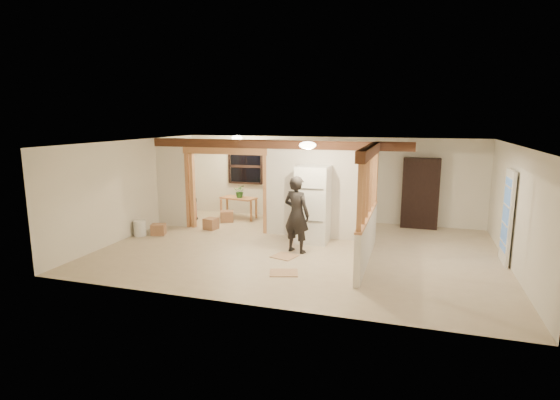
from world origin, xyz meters
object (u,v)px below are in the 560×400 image
(bookshelf, at_px, (420,193))
(shop_vac, at_px, (189,209))
(woman, at_px, (297,214))
(work_table, at_px, (239,208))
(refrigerator, at_px, (313,204))

(bookshelf, bearing_deg, shop_vac, -170.99)
(woman, distance_m, work_table, 3.80)
(refrigerator, bearing_deg, shop_vac, 163.73)
(woman, distance_m, shop_vac, 4.54)
(refrigerator, xyz_separation_m, work_table, (-2.74, 1.79, -0.62))
(shop_vac, relative_size, bookshelf, 0.34)
(refrigerator, bearing_deg, bookshelf, 41.64)
(shop_vac, distance_m, bookshelf, 6.77)
(work_table, height_order, shop_vac, same)
(work_table, height_order, bookshelf, bookshelf)
(refrigerator, relative_size, woman, 1.07)
(refrigerator, height_order, woman, refrigerator)
(woman, xyz_separation_m, shop_vac, (-3.95, 2.16, -0.55))
(work_table, relative_size, shop_vac, 1.59)
(refrigerator, xyz_separation_m, bookshelf, (2.54, 2.26, 0.03))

